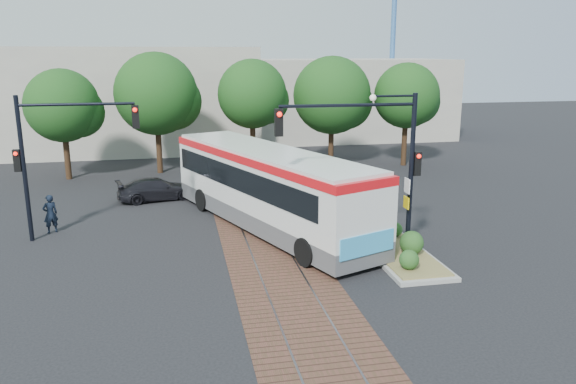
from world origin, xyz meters
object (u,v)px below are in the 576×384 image
city_bus (268,185)px  officer (50,214)px  signal_pole_left (52,148)px  parked_car (156,189)px  signal_pole_main (381,151)px  traffic_island (401,249)px

city_bus → officer: city_bus is taller
signal_pole_left → officer: (-0.52, 0.94, -3.01)m
city_bus → officer: (-9.35, 1.12, -1.12)m
city_bus → parked_car: (-5.02, 5.94, -1.38)m
signal_pole_main → parked_car: size_ratio=1.48×
traffic_island → officer: 14.91m
city_bus → parked_car: size_ratio=3.28×
signal_pole_left → signal_pole_main: bearing=-21.4°
city_bus → signal_pole_left: size_ratio=2.21×
city_bus → signal_pole_left: (-8.83, 0.18, 1.90)m
city_bus → officer: 9.49m
city_bus → traffic_island: bearing=-69.0°
city_bus → officer: bearing=151.4°
signal_pole_main → officer: signal_pole_main is taller
city_bus → traffic_island: (4.36, -4.71, -1.64)m
signal_pole_left → parked_car: 7.65m
traffic_island → city_bus: bearing=132.7°
city_bus → parked_car: bearing=108.4°
signal_pole_main → signal_pole_left: (-12.23, 4.80, -0.29)m
city_bus → signal_pole_left: 9.03m
traffic_island → parked_car: bearing=131.3°
signal_pole_main → parked_car: 13.97m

